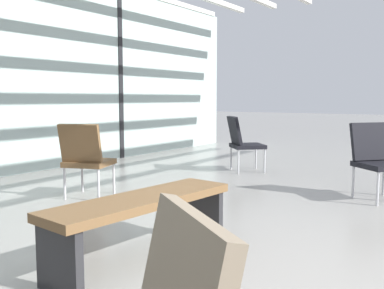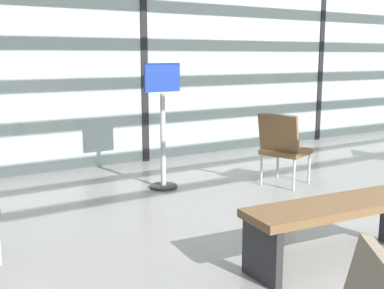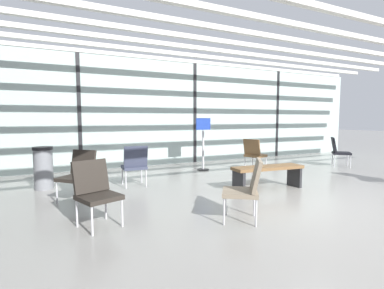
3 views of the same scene
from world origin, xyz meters
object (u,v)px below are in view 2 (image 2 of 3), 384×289
Objects in this scene: info_sign at (163,131)px; parked_airplane at (54,30)px; waiting_bench at (339,216)px; lounge_chair_2 at (283,145)px.

parked_airplane is at bearing 86.33° from info_sign.
lounge_chair_2 is at bearing -115.73° from waiting_bench.
parked_airplane is 8.11× the size of waiting_bench.
parked_airplane is 6.37m from lounge_chair_2.
info_sign is (-0.13, 2.48, 0.32)m from waiting_bench.
waiting_bench is 2.51m from info_sign.
waiting_bench is (-1.11, -1.83, -0.13)m from lounge_chair_2.
info_sign is (-0.35, -5.46, -1.38)m from parked_airplane.
info_sign is at bearing 40.97° from lounge_chair_2.
info_sign reaches higher than lounge_chair_2.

